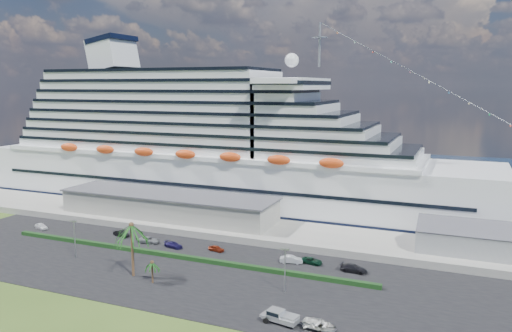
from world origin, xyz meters
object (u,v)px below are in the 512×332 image
at_px(cruise_ship, 218,152).
at_px(parked_car_3, 173,245).
at_px(pickup_truck, 279,316).
at_px(boat_trailer, 319,324).

xyz_separation_m(cruise_ship, parked_car_3, (9.62, -42.25, -15.90)).
distance_m(cruise_ship, pickup_truck, 82.30).
height_order(cruise_ship, parked_car_3, cruise_ship).
height_order(pickup_truck, boat_trailer, pickup_truck).
height_order(cruise_ship, boat_trailer, cruise_ship).
bearing_deg(boat_trailer, cruise_ship, 127.12).
bearing_deg(cruise_ship, parked_car_3, -77.17).
relative_size(parked_car_3, boat_trailer, 0.73).
height_order(parked_car_3, pickup_truck, pickup_truck).
bearing_deg(parked_car_3, cruise_ship, 23.96).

